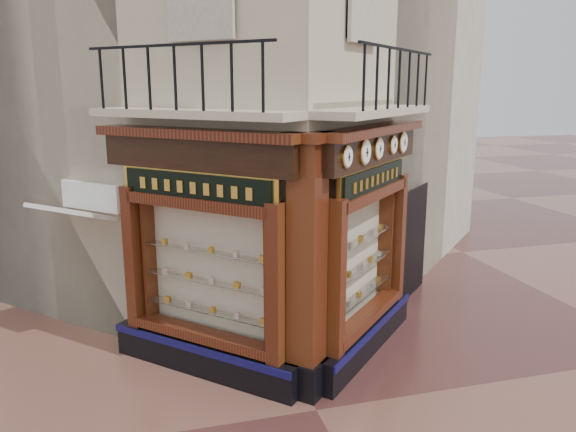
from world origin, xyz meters
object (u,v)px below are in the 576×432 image
object	(u,v)px
clock_b	(365,152)
signboard_left	(196,187)
clock_a	(347,157)
corner_pilaster	(307,272)
awning	(82,343)
clock_d	(393,145)
clock_e	(403,142)
signboard_right	(374,179)
clock_c	(379,149)

from	to	relation	value
clock_b	signboard_left	xyz separation A→B (m)	(-2.51, 0.57, -0.52)
clock_b	clock_a	bearing A→B (deg)	-180.00
signboard_left	corner_pilaster	bearing A→B (deg)	-169.75
awning	clock_d	bearing A→B (deg)	-149.63
clock_e	clock_b	bearing A→B (deg)	-180.00
clock_b	clock_e	xyz separation A→B (m)	(1.27, 1.27, 0.00)
corner_pilaster	awning	distance (m)	4.83
clock_a	awning	world-z (taller)	clock_a
clock_a	clock_b	size ratio (longest dim) A/B	0.82
awning	signboard_left	world-z (taller)	signboard_left
awning	corner_pilaster	bearing A→B (deg)	-173.50
corner_pilaster	clock_d	xyz separation A→B (m)	(1.94, 1.34, 1.67)
corner_pilaster	clock_a	bearing A→B (deg)	-48.91
corner_pilaster	clock_d	bearing A→B (deg)	-10.42
signboard_right	clock_d	bearing A→B (deg)	-10.95
clock_d	clock_c	bearing A→B (deg)	180.00
clock_a	signboard_right	size ratio (longest dim) A/B	0.16
clock_e	clock_c	bearing A→B (deg)	-180.00
clock_c	clock_d	xyz separation A→B (m)	(0.49, 0.49, 0.00)
clock_c	clock_d	bearing A→B (deg)	-0.00
clock_e	signboard_right	size ratio (longest dim) A/B	0.20
clock_c	signboard_left	bearing A→B (deg)	131.76
clock_b	clock_d	bearing A→B (deg)	-0.00
clock_d	signboard_left	world-z (taller)	clock_d
clock_a	clock_d	bearing A→B (deg)	0.00
clock_c	signboard_right	xyz separation A→B (m)	(0.01, 0.16, -0.52)
clock_e	signboard_right	xyz separation A→B (m)	(-0.86, -0.70, -0.52)
clock_b	clock_d	xyz separation A→B (m)	(0.90, 0.90, 0.00)
corner_pilaster	signboard_right	distance (m)	2.12
clock_d	clock_e	size ratio (longest dim) A/B	0.82
signboard_right	awning	bearing A→B (deg)	115.56
clock_d	clock_e	distance (m)	0.53
clock_d	signboard_right	distance (m)	0.78
clock_a	clock_c	size ratio (longest dim) A/B	0.91
corner_pilaster	clock_a	world-z (taller)	corner_pilaster
clock_c	signboard_left	size ratio (longest dim) A/B	0.17
clock_b	corner_pilaster	bearing A→B (deg)	157.91
clock_b	clock_c	distance (m)	0.58
clock_d	signboard_right	xyz separation A→B (m)	(-0.48, -0.33, -0.52)
awning	clock_c	bearing A→B (deg)	-156.16
signboard_left	awning	bearing A→B (deg)	3.98
clock_a	clock_e	distance (m)	2.48
clock_e	clock_a	bearing A→B (deg)	-180.00
clock_a	clock_d	xyz separation A→B (m)	(1.38, 1.38, -0.00)
corner_pilaster	awning	bearing A→B (deg)	96.50
clock_b	clock_d	distance (m)	1.27
clock_b	clock_c	xyz separation A→B (m)	(0.41, 0.41, -0.00)
awning	signboard_left	xyz separation A→B (m)	(2.00, -1.74, 3.10)
clock_d	awning	distance (m)	6.65
corner_pilaster	clock_e	xyz separation A→B (m)	(2.32, 1.71, 1.67)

